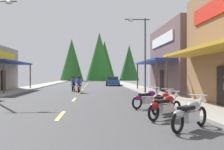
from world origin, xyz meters
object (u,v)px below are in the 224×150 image
at_px(parked_car_curbside, 113,81).
at_px(streetlamp_right, 142,45).
at_px(motorcycle_parked_right_2, 163,102).
at_px(rider_cruising_trailing, 74,85).
at_px(motorcycle_parked_right_1, 165,106).
at_px(rider_cruising_lead, 79,86).
at_px(motorcycle_parked_right_0, 190,114).
at_px(motorcycle_parked_right_3, 148,98).

bearing_deg(parked_car_curbside, streetlamp_right, -171.97).
bearing_deg(motorcycle_parked_right_2, rider_cruising_trailing, 57.62).
relative_size(motorcycle_parked_right_1, rider_cruising_trailing, 0.79).
bearing_deg(rider_cruising_lead, motorcycle_parked_right_2, -161.36).
distance_m(streetlamp_right, motorcycle_parked_right_0, 14.85).
height_order(motorcycle_parked_right_1, motorcycle_parked_right_3, same).
bearing_deg(motorcycle_parked_right_1, parked_car_curbside, 49.24).
height_order(motorcycle_parked_right_0, motorcycle_parked_right_2, same).
bearing_deg(rider_cruising_lead, parked_car_curbside, -15.67).
bearing_deg(motorcycle_parked_right_2, streetlamp_right, 33.25).
distance_m(motorcycle_parked_right_1, motorcycle_parked_right_2, 1.48).
relative_size(streetlamp_right, motorcycle_parked_right_3, 3.54).
distance_m(motorcycle_parked_right_0, motorcycle_parked_right_3, 5.05).
height_order(rider_cruising_lead, parked_car_curbside, rider_cruising_lead).
xyz_separation_m(rider_cruising_lead, parked_car_curbside, (4.21, 15.38, 0.03)).
relative_size(motorcycle_parked_right_0, motorcycle_parked_right_1, 0.98).
relative_size(rider_cruising_trailing, parked_car_curbside, 0.49).
height_order(motorcycle_parked_right_1, rider_cruising_trailing, rider_cruising_trailing).
xyz_separation_m(motorcycle_parked_right_2, rider_cruising_trailing, (-5.08, 15.07, 0.17)).
height_order(motorcycle_parked_right_0, motorcycle_parked_right_3, same).
bearing_deg(streetlamp_right, motorcycle_parked_right_3, -98.59).
xyz_separation_m(motorcycle_parked_right_0, motorcycle_parked_right_1, (-0.22, 1.93, 0.00)).
distance_m(motorcycle_parked_right_0, parked_car_curbside, 31.50).
height_order(streetlamp_right, parked_car_curbside, streetlamp_right).
relative_size(motorcycle_parked_right_3, rider_cruising_lead, 0.86).
xyz_separation_m(motorcycle_parked_right_2, parked_car_curbside, (-0.18, 28.12, 0.20)).
relative_size(motorcycle_parked_right_1, rider_cruising_lead, 0.79).
bearing_deg(motorcycle_parked_right_1, motorcycle_parked_right_3, 49.59).
distance_m(motorcycle_parked_right_3, rider_cruising_lead, 11.80).
bearing_deg(parked_car_curbside, motorcycle_parked_right_2, -175.86).
xyz_separation_m(motorcycle_parked_right_0, rider_cruising_trailing, (-5.00, 18.44, 0.17)).
xyz_separation_m(motorcycle_parked_right_1, rider_cruising_trailing, (-4.79, 16.52, 0.17)).
height_order(streetlamp_right, motorcycle_parked_right_1, streetlamp_right).
height_order(motorcycle_parked_right_3, rider_cruising_lead, rider_cruising_lead).
bearing_deg(motorcycle_parked_right_3, motorcycle_parked_right_1, -122.86).
bearing_deg(motorcycle_parked_right_0, rider_cruising_lead, 62.91).
xyz_separation_m(motorcycle_parked_right_1, parked_car_curbside, (0.12, 29.57, 0.20)).
height_order(motorcycle_parked_right_0, rider_cruising_lead, rider_cruising_lead).
xyz_separation_m(rider_cruising_trailing, parked_car_curbside, (4.90, 13.05, 0.03)).
relative_size(motorcycle_parked_right_0, rider_cruising_trailing, 0.77).
bearing_deg(motorcycle_parked_right_1, rider_cruising_lead, 65.55).
relative_size(streetlamp_right, parked_car_curbside, 1.48).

